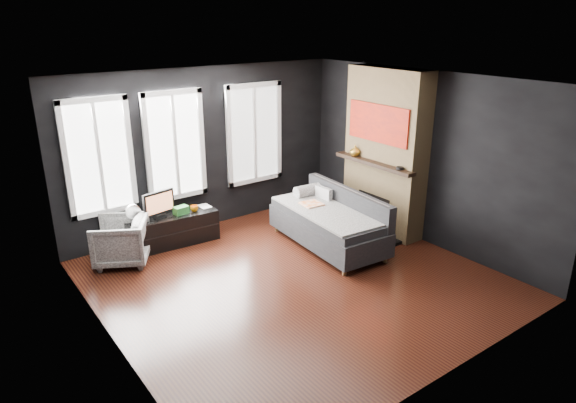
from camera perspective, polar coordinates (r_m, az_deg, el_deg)
floor at (r=7.21m, az=0.78°, el=-8.70°), size 5.00×5.00×0.00m
ceiling at (r=6.36m, az=0.90°, el=13.14°), size 5.00×5.00×0.00m
wall_back at (r=8.71m, az=-9.18°, el=5.73°), size 5.00×0.02×2.70m
wall_left at (r=5.62m, az=-20.00°, el=-3.35°), size 0.02×5.00×2.70m
wall_right at (r=8.35m, az=14.70°, el=4.71°), size 0.02×5.00×2.70m
windows at (r=8.29m, az=-12.27°, el=12.08°), size 4.00×0.16×1.76m
fireplace at (r=8.58m, az=10.76°, el=5.42°), size 0.70×1.62×2.70m
sofa at (r=8.07m, az=4.47°, el=-2.01°), size 1.19×2.14×0.89m
stripe_pillow at (r=8.46m, az=3.97°, el=0.50°), size 0.09×0.34×0.34m
armchair at (r=7.92m, az=-18.11°, el=-3.96°), size 0.96×0.98×0.76m
media_console at (r=8.38m, az=-12.75°, el=-3.06°), size 1.47×0.54×0.50m
monitor at (r=8.15m, az=-14.17°, el=-0.14°), size 0.55×0.22×0.48m
desk_fan at (r=8.03m, az=-16.81°, el=-1.32°), size 0.25×0.25×0.32m
mug at (r=8.35m, az=-10.37°, el=-0.68°), size 0.14×0.12×0.12m
book at (r=8.45m, az=-9.78°, el=0.00°), size 0.17×0.02×0.23m
storage_box at (r=8.28m, az=-11.80°, el=-0.95°), size 0.24×0.17×0.12m
mantel_vase at (r=8.72m, az=7.47°, el=5.62°), size 0.20×0.20×0.17m
mantel_clock at (r=8.07m, az=12.32°, el=3.64°), size 0.12×0.12×0.04m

